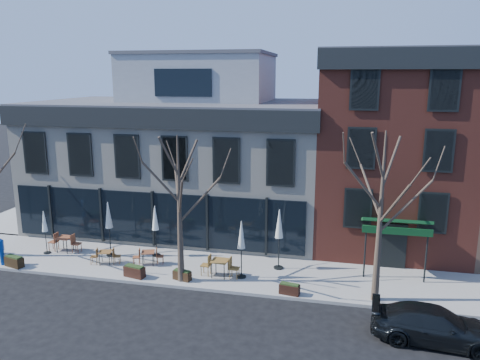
# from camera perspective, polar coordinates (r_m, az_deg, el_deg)

# --- Properties ---
(ground) EXTENTS (120.00, 120.00, 0.00)m
(ground) POSITION_cam_1_polar(r_m,az_deg,el_deg) (27.69, -10.32, -8.35)
(ground) COLOR black
(ground) RESTS_ON ground
(sidewalk_front) EXTENTS (33.50, 4.70, 0.15)m
(sidewalk_front) POSITION_cam_1_polar(r_m,az_deg,el_deg) (24.72, -5.21, -10.64)
(sidewalk_front) COLOR gray
(sidewalk_front) RESTS_ON ground
(sidewalk_side) EXTENTS (4.50, 12.00, 0.15)m
(sidewalk_side) POSITION_cam_1_polar(r_m,az_deg,el_deg) (38.02, -22.58, -3.20)
(sidewalk_side) COLOR gray
(sidewalk_side) RESTS_ON ground
(corner_building) EXTENTS (18.39, 10.39, 11.10)m
(corner_building) POSITION_cam_1_polar(r_m,az_deg,el_deg) (31.00, -6.91, 3.09)
(corner_building) COLOR beige
(corner_building) RESTS_ON ground
(red_brick_building) EXTENTS (8.20, 11.78, 11.18)m
(red_brick_building) POSITION_cam_1_polar(r_m,az_deg,el_deg) (29.14, 17.76, 3.78)
(red_brick_building) COLOR brown
(red_brick_building) RESTS_ON ground
(tree_mid) EXTENTS (3.50, 3.55, 7.04)m
(tree_mid) POSITION_cam_1_polar(r_m,az_deg,el_deg) (21.98, -7.39, -3.39)
(tree_mid) COLOR #382B21
(tree_mid) RESTS_ON sidewalk_front
(tree_right) EXTENTS (3.72, 3.77, 7.48)m
(tree_right) POSITION_cam_1_polar(r_m,az_deg,el_deg) (20.73, 16.76, -4.18)
(tree_right) COLOR #382B21
(tree_right) RESTS_ON sidewalk_front
(parked_sedan) EXTENTS (4.75, 2.20, 1.34)m
(parked_sedan) POSITION_cam_1_polar(r_m,az_deg,el_deg) (19.75, 22.65, -16.03)
(parked_sedan) COLOR black
(parked_sedan) RESTS_ON ground
(call_box) EXTENTS (0.30, 0.29, 1.45)m
(call_box) POSITION_cam_1_polar(r_m,az_deg,el_deg) (27.52, -27.07, -7.68)
(call_box) COLOR #0B3B99
(call_box) RESTS_ON sidewalk_front
(cafe_set_1) EXTENTS (1.94, 0.78, 1.02)m
(cafe_set_1) POSITION_cam_1_polar(r_m,az_deg,el_deg) (28.18, -20.57, -7.13)
(cafe_set_1) COLOR brown
(cafe_set_1) RESTS_ON sidewalk_front
(cafe_set_2) EXTENTS (1.63, 0.79, 0.83)m
(cafe_set_2) POSITION_cam_1_polar(r_m,az_deg,el_deg) (25.78, -16.08, -8.89)
(cafe_set_2) COLOR brown
(cafe_set_2) RESTS_ON sidewalk_front
(cafe_set_3) EXTENTS (1.68, 0.89, 0.86)m
(cafe_set_3) POSITION_cam_1_polar(r_m,az_deg,el_deg) (25.17, -11.13, -9.12)
(cafe_set_3) COLOR brown
(cafe_set_3) RESTS_ON sidewalk_front
(cafe_set_4) EXTENTS (2.00, 0.84, 1.04)m
(cafe_set_4) POSITION_cam_1_polar(r_m,az_deg,el_deg) (23.30, -2.46, -10.46)
(cafe_set_4) COLOR brown
(cafe_set_4) RESTS_ON sidewalk_front
(umbrella_0) EXTENTS (0.39, 0.39, 2.43)m
(umbrella_0) POSITION_cam_1_polar(r_m,az_deg,el_deg) (27.91, -22.74, -4.94)
(umbrella_0) COLOR black
(umbrella_0) RESTS_ON sidewalk_front
(umbrella_1) EXTENTS (0.49, 0.49, 3.05)m
(umbrella_1) POSITION_cam_1_polar(r_m,az_deg,el_deg) (26.27, -15.73, -4.49)
(umbrella_1) COLOR black
(umbrella_1) RESTS_ON sidewalk_front
(umbrella_2) EXTENTS (0.45, 0.45, 2.83)m
(umbrella_2) POSITION_cam_1_polar(r_m,az_deg,el_deg) (25.74, -10.30, -4.92)
(umbrella_2) COLOR black
(umbrella_2) RESTS_ON sidewalk_front
(umbrella_3) EXTENTS (0.46, 0.46, 2.88)m
(umbrella_3) POSITION_cam_1_polar(r_m,az_deg,el_deg) (22.64, 0.17, -7.08)
(umbrella_3) COLOR black
(umbrella_3) RESTS_ON sidewalk_front
(umbrella_4) EXTENTS (0.50, 0.50, 3.14)m
(umbrella_4) POSITION_cam_1_polar(r_m,az_deg,el_deg) (23.71, 4.80, -5.74)
(umbrella_4) COLOR black
(umbrella_4) RESTS_ON sidewalk_front
(planter_0) EXTENTS (1.10, 0.66, 0.58)m
(planter_0) POSITION_cam_1_polar(r_m,az_deg,el_deg) (27.14, -25.82, -8.91)
(planter_0) COLOR black
(planter_0) RESTS_ON sidewalk_front
(planter_1) EXTENTS (1.11, 0.64, 0.59)m
(planter_1) POSITION_cam_1_polar(r_m,az_deg,el_deg) (23.91, -12.74, -10.80)
(planter_1) COLOR black
(planter_1) RESTS_ON sidewalk_front
(planter_2) EXTENTS (0.95, 0.56, 0.50)m
(planter_2) POSITION_cam_1_polar(r_m,az_deg,el_deg) (23.22, -7.07, -11.41)
(planter_2) COLOR black
(planter_2) RESTS_ON sidewalk_front
(planter_3) EXTENTS (0.96, 0.50, 0.51)m
(planter_3) POSITION_cam_1_polar(r_m,az_deg,el_deg) (21.79, 6.05, -13.06)
(planter_3) COLOR black
(planter_3) RESTS_ON sidewalk_front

